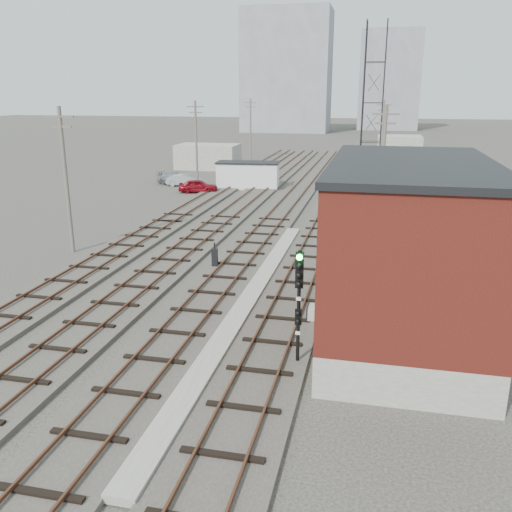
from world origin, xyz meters
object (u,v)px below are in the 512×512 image
(car_grey, at_px, (177,178))
(signal_mast, at_px, (299,298))
(car_red, at_px, (198,186))
(switch_stand, at_px, (215,257))
(site_trailer, at_px, (248,175))
(car_silver, at_px, (185,180))

(car_grey, bearing_deg, signal_mast, -144.42)
(signal_mast, bearing_deg, car_red, 114.03)
(switch_stand, height_order, site_trailer, site_trailer)
(site_trailer, xyz_separation_m, car_silver, (-7.06, -0.24, -0.77))
(signal_mast, distance_m, car_grey, 42.92)
(switch_stand, xyz_separation_m, car_grey, (-12.76, 27.95, -0.01))
(signal_mast, height_order, site_trailer, signal_mast)
(car_red, bearing_deg, switch_stand, -171.97)
(signal_mast, xyz_separation_m, car_red, (-15.22, 34.15, -2.00))
(switch_stand, bearing_deg, car_red, 102.21)
(site_trailer, relative_size, car_red, 1.73)
(site_trailer, bearing_deg, car_silver, 176.94)
(site_trailer, xyz_separation_m, car_grey, (-8.21, 0.55, -0.73))
(car_red, height_order, car_grey, car_grey)
(car_red, relative_size, car_grey, 0.85)
(car_grey, bearing_deg, car_red, -128.50)
(car_silver, bearing_deg, signal_mast, -155.66)
(site_trailer, relative_size, car_silver, 1.77)
(switch_stand, relative_size, car_red, 0.37)
(switch_stand, height_order, car_silver, switch_stand)
(signal_mast, bearing_deg, car_grey, 116.44)
(site_trailer, height_order, car_red, site_trailer)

